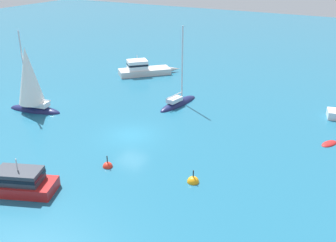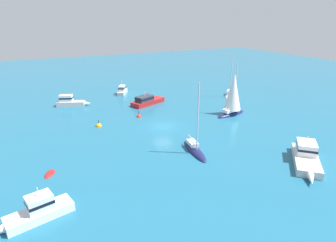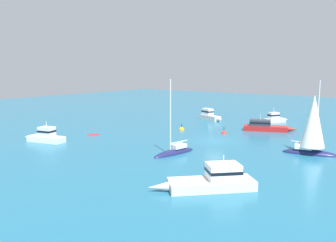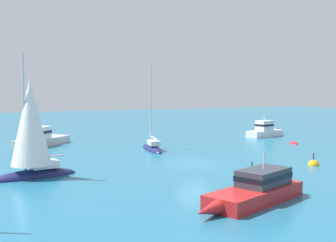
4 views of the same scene
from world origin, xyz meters
name	(u,v)px [view 3 (image 3 of 4)]	position (x,y,z in m)	size (l,w,h in m)	color
ground_plane	(215,141)	(0.00, 0.00, 0.00)	(160.00, 160.00, 0.00)	#1E607F
tender	(93,135)	(-15.39, -6.60, 0.00)	(1.51, 1.99, 0.37)	#B21E1E
motor_cruiser	(275,118)	(0.55, 19.70, 0.68)	(3.27, 4.59, 2.63)	silver
motor_cruiser_1	(265,126)	(2.25, 10.97, 0.65)	(7.70, 4.26, 2.44)	#B21E1E
sailboat	(174,152)	(-0.16, -8.57, 0.14)	(2.21, 5.94, 8.57)	#191E4C
ketch	(312,128)	(11.79, -0.04, 2.86)	(5.87, 3.02, 8.52)	#191E4C
launch	(45,136)	(-16.81, -13.22, 0.71)	(6.12, 2.78, 2.63)	white
launch_1	(210,116)	(-9.89, 15.75, 0.76)	(5.65, 3.17, 1.95)	silver
motor_cruiser_2	(213,180)	(8.85, -16.04, 0.73)	(6.83, 6.92, 2.64)	silver
channel_buoy	(224,133)	(-1.53, 5.35, 0.01)	(0.75, 0.75, 1.29)	red
mooring_buoy	(182,130)	(-7.98, 4.14, 0.00)	(0.84, 0.84, 1.35)	orange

